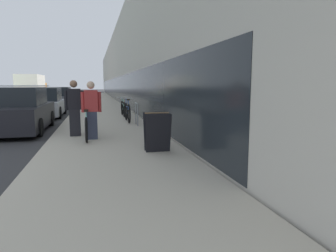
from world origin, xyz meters
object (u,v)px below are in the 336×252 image
bike_rack_hoop (137,112)px  parked_sedan_curbside (21,112)px  parked_sedan_far (60,99)px  cruiser_bike_nearest (127,112)px  moving_truck (32,87)px  person_bystander (74,108)px  sandwich_board_sign (157,132)px  vintage_roadster_curbside (43,104)px  cruiser_bike_middle (123,108)px  tandem_bicycle (87,125)px  person_rider (91,110)px

bike_rack_hoop → parked_sedan_curbside: (-4.07, 0.08, 0.08)m
parked_sedan_far → parked_sedan_curbside: bearing=-90.6°
bike_rack_hoop → cruiser_bike_nearest: size_ratio=0.45×
parked_sedan_far → moving_truck: 17.28m
person_bystander → sandwich_board_sign: bearing=-53.2°
bike_rack_hoop → moving_truck: moving_truck is taller
parked_sedan_curbside → vintage_roadster_curbside: parked_sedan_curbside is taller
bike_rack_hoop → cruiser_bike_middle: cruiser_bike_middle is taller
tandem_bicycle → person_bystander: size_ratio=1.43×
cruiser_bike_nearest → parked_sedan_curbside: size_ratio=0.42×
cruiser_bike_nearest → parked_sedan_far: bearing=110.2°
cruiser_bike_nearest → cruiser_bike_middle: (0.04, 2.34, -0.02)m
tandem_bicycle → parked_sedan_curbside: size_ratio=0.53×
vintage_roadster_curbside → parked_sedan_far: 5.94m
person_bystander → cruiser_bike_nearest: bearing=58.8°
person_bystander → sandwich_board_sign: (1.96, -2.62, -0.38)m
person_rider → cruiser_bike_middle: size_ratio=0.87×
vintage_roadster_curbside → parked_sedan_far: bearing=88.4°
person_bystander → moving_truck: bearing=102.7°
cruiser_bike_middle → sandwich_board_sign: bearing=-89.8°
parked_sedan_far → moving_truck: moving_truck is taller
tandem_bicycle → moving_truck: (-7.06, 30.22, 0.95)m
moving_truck → cruiser_bike_middle: bearing=-70.5°
cruiser_bike_nearest → sandwich_board_sign: cruiser_bike_nearest is taller
cruiser_bike_nearest → vintage_roadster_curbside: (-3.90, 4.22, 0.15)m
person_rider → sandwich_board_sign: 2.47m
cruiser_bike_nearest → cruiser_bike_middle: bearing=89.1°
cruiser_bike_nearest → sandwich_board_sign: size_ratio=2.10×
person_bystander → parked_sedan_far: size_ratio=0.37×
cruiser_bike_middle → cruiser_bike_nearest: bearing=-90.9°
tandem_bicycle → sandwich_board_sign: (1.61, -2.24, 0.08)m
parked_sedan_far → moving_truck: size_ratio=0.61×
person_rider → cruiser_bike_nearest: bearing=69.7°
sandwich_board_sign → cruiser_bike_middle: bearing=90.2°
cruiser_bike_middle → parked_sedan_curbside: 5.12m
tandem_bicycle → sandwich_board_sign: sandwich_board_sign is taller
sandwich_board_sign → person_rider: bearing=126.9°
person_rider → person_bystander: (-0.49, 0.67, 0.02)m
sandwich_board_sign → moving_truck: moving_truck is taller
cruiser_bike_middle → moving_truck: size_ratio=0.25×
bike_rack_hoop → cruiser_bike_middle: size_ratio=0.45×
cruiser_bike_nearest → parked_sedan_far: parked_sedan_far is taller
vintage_roadster_curbside → cruiser_bike_nearest: bearing=-47.3°
cruiser_bike_nearest → vintage_roadster_curbside: vintage_roadster_curbside is taller
tandem_bicycle → cruiser_bike_middle: 6.05m
tandem_bicycle → parked_sedan_far: bearing=99.1°
tandem_bicycle → person_bystander: bearing=133.4°
vintage_roadster_curbside → parked_sedan_curbside: bearing=-89.4°
tandem_bicycle → cruiser_bike_nearest: size_ratio=1.25×
tandem_bicycle → moving_truck: size_ratio=0.32×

